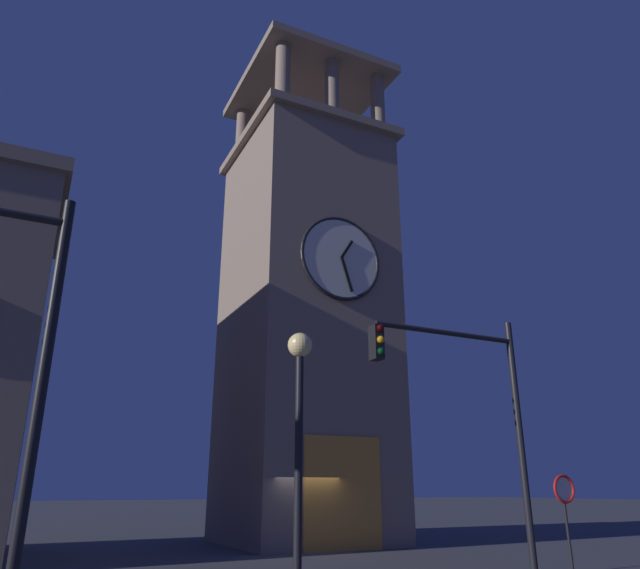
# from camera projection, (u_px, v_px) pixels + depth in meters

# --- Properties ---
(ground_plane) EXTENTS (200.00, 200.00, 0.00)m
(ground_plane) POSITION_uv_depth(u_px,v_px,m) (300.00, 552.00, 20.77)
(ground_plane) COLOR #424247
(clocktower) EXTENTS (6.91, 7.53, 24.77)m
(clocktower) POSITION_uv_depth(u_px,v_px,m) (305.00, 314.00, 26.98)
(clocktower) COLOR gray
(clocktower) RESTS_ON ground_plane
(traffic_signal_near) EXTENTS (3.95, 0.41, 5.93)m
(traffic_signal_near) POSITION_uv_depth(u_px,v_px,m) (474.00, 402.00, 13.06)
(traffic_signal_near) COLOR black
(traffic_signal_near) RESTS_ON ground_plane
(street_lamp) EXTENTS (0.44, 0.44, 4.78)m
(street_lamp) POSITION_uv_depth(u_px,v_px,m) (299.00, 413.00, 10.07)
(street_lamp) COLOR black
(street_lamp) RESTS_ON ground_plane
(no_horn_sign) EXTENTS (0.78, 0.14, 2.50)m
(no_horn_sign) POSITION_uv_depth(u_px,v_px,m) (565.00, 495.00, 16.17)
(no_horn_sign) COLOR black
(no_horn_sign) RESTS_ON ground_plane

